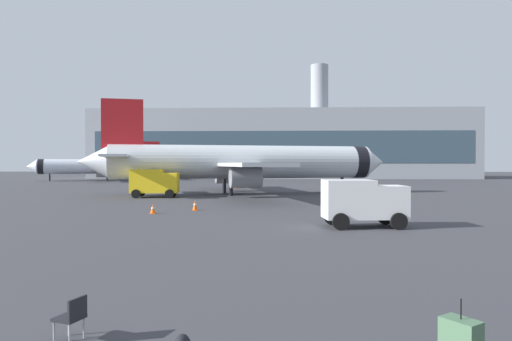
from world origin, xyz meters
TOP-DOWN VIEW (x-y plane):
  - airplane_at_gate at (-3.68, 49.36)m, footprint 35.30×32.15m
  - airplane_taxiing at (-36.58, 91.10)m, footprint 27.51×25.18m
  - service_truck at (-12.49, 43.84)m, footprint 4.94×2.81m
  - cargo_van at (4.76, 22.50)m, footprint 4.56×2.67m
  - safety_cone_near at (-5.51, 61.05)m, footprint 0.44×0.44m
  - safety_cone_mid at (-8.56, 28.79)m, footprint 0.44×0.44m
  - safety_cone_far at (-6.00, 31.10)m, footprint 0.44×0.44m
  - safety_cone_outer at (5.73, 35.18)m, footprint 0.44×0.44m
  - rolling_suitcase at (3.15, 5.65)m, footprint 0.70×0.75m
  - gate_chair at (-4.07, 6.28)m, footprint 0.61×0.61m
  - terminal_building at (1.77, 112.31)m, footprint 91.61×21.84m

SIDE VIEW (x-z plane):
  - safety_cone_mid at x=-8.56m, z-range -0.01..0.66m
  - safety_cone_outer at x=5.73m, z-range -0.01..0.69m
  - safety_cone_far at x=-6.00m, z-range -0.01..0.77m
  - rolling_suitcase at x=3.15m, z-range -0.16..0.94m
  - safety_cone_near at x=-5.51m, z-range -0.01..0.82m
  - gate_chair at x=-4.07m, z-range 0.07..0.93m
  - cargo_van at x=4.76m, z-range 0.15..2.75m
  - service_truck at x=-12.49m, z-range 0.16..3.05m
  - airplane_taxiing at x=-36.58m, z-range -1.27..7.08m
  - airplane_at_gate at x=-3.68m, z-range -1.59..8.91m
  - terminal_building at x=1.77m, z-range -5.90..22.54m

